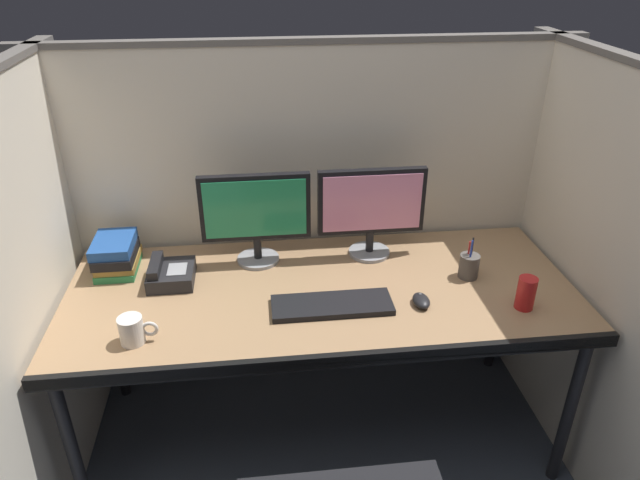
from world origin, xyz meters
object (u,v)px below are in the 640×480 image
desk (322,301)px  monitor_left (256,213)px  book_stack (116,255)px  coffee_mug (132,330)px  keyboard_main (332,305)px  desk_phone (170,274)px  soda_can (526,293)px  monitor_right (371,207)px  computer_mouse (421,301)px  pen_cup (469,266)px

desk → monitor_left: size_ratio=4.42×
book_stack → coffee_mug: (0.14, -0.48, -0.02)m
desk → keyboard_main: 0.13m
desk → desk_phone: desk_phone is taller
monitor_left → book_stack: monitor_left is taller
soda_can → monitor_right: bearing=136.7°
monitor_right → soda_can: size_ratio=3.52×
monitor_right → computer_mouse: (0.11, -0.39, -0.20)m
monitor_left → computer_mouse: bearing=-33.7°
keyboard_main → desk_phone: bearing=157.4°
monitor_left → pen_cup: monitor_left is taller
monitor_right → book_stack: size_ratio=1.97×
monitor_left → monitor_right: same height
computer_mouse → pen_cup: size_ratio=0.58×
soda_can → computer_mouse: bearing=170.6°
desk → monitor_left: monitor_left is taller
book_stack → coffee_mug: 0.50m
monitor_right → soda_can: bearing=-43.3°
keyboard_main → desk_phone: (-0.59, 0.25, 0.02)m
computer_mouse → pen_cup: bearing=35.4°
keyboard_main → desk_phone: size_ratio=2.26×
book_stack → desk: bearing=-17.2°
computer_mouse → desk_phone: size_ratio=0.51×
monitor_right → coffee_mug: (-0.87, -0.48, -0.17)m
computer_mouse → book_stack: size_ratio=0.44×
desk → pen_cup: bearing=3.0°
keyboard_main → soda_can: size_ratio=3.52×
pen_cup → book_stack: (-1.36, 0.21, 0.02)m
desk_phone → desk: bearing=-12.8°
keyboard_main → soda_can: soda_can is taller
monitor_right → coffee_mug: bearing=-151.0°
monitor_left → pen_cup: (0.81, -0.22, -0.17)m
soda_can → coffee_mug: size_ratio=0.97×
desk → desk_phone: 0.59m
computer_mouse → desk_phone: bearing=163.8°
desk_phone → monitor_right: bearing=8.7°
keyboard_main → computer_mouse: bearing=-3.3°
monitor_left → computer_mouse: size_ratio=4.48×
monitor_right → pen_cup: size_ratio=2.58×
soda_can → coffee_mug: soda_can is taller
computer_mouse → soda_can: soda_can is taller
soda_can → book_stack: (-1.48, 0.44, 0.00)m
desk → book_stack: 0.83m
keyboard_main → coffee_mug: 0.68m
monitor_left → monitor_right: size_ratio=1.00×
pen_cup → desk_phone: pen_cup is taller
desk_phone → computer_mouse: bearing=-16.2°
computer_mouse → desk: bearing=158.5°
coffee_mug → desk: bearing=19.9°
desk → book_stack: size_ratio=8.70×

